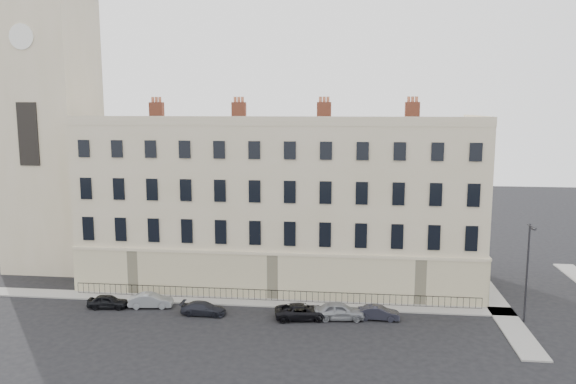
# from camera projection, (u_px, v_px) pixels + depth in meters

# --- Properties ---
(ground) EXTENTS (160.00, 160.00, 0.00)m
(ground) POSITION_uv_depth(u_px,v_px,m) (340.00, 329.00, 42.22)
(ground) COLOR black
(ground) RESTS_ON ground
(terrace) EXTENTS (36.22, 12.22, 17.00)m
(terrace) POSITION_uv_depth(u_px,v_px,m) (282.00, 203.00, 53.50)
(terrace) COLOR #C5B893
(terrace) RESTS_ON ground
(church_tower) EXTENTS (8.00, 8.13, 44.00)m
(church_tower) POSITION_uv_depth(u_px,v_px,m) (48.00, 86.00, 56.52)
(church_tower) COLOR #C5B893
(church_tower) RESTS_ON ground
(pavement_terrace) EXTENTS (48.00, 2.00, 0.12)m
(pavement_terrace) POSITION_uv_depth(u_px,v_px,m) (225.00, 301.00, 48.26)
(pavement_terrace) COLOR gray
(pavement_terrace) RESTS_ON ground
(pavement_east_return) EXTENTS (2.00, 24.00, 0.12)m
(pavement_east_return) POSITION_uv_depth(u_px,v_px,m) (493.00, 299.00, 48.59)
(pavement_east_return) COLOR gray
(pavement_east_return) RESTS_ON ground
(railings) EXTENTS (35.00, 0.04, 0.96)m
(railings) POSITION_uv_depth(u_px,v_px,m) (272.00, 295.00, 48.12)
(railings) COLOR black
(railings) RESTS_ON ground
(car_a) EXTENTS (3.40, 1.61, 1.12)m
(car_a) POSITION_uv_depth(u_px,v_px,m) (108.00, 301.00, 46.63)
(car_a) COLOR black
(car_a) RESTS_ON ground
(car_b) EXTENTS (3.74, 1.72, 1.19)m
(car_b) POSITION_uv_depth(u_px,v_px,m) (151.00, 300.00, 46.78)
(car_b) COLOR gray
(car_b) RESTS_ON ground
(car_c) EXTENTS (3.66, 1.51, 1.06)m
(car_c) POSITION_uv_depth(u_px,v_px,m) (203.00, 308.00, 45.13)
(car_c) COLOR black
(car_c) RESTS_ON ground
(car_d) EXTENTS (4.59, 2.70, 1.20)m
(car_d) POSITION_uv_depth(u_px,v_px,m) (302.00, 312.00, 44.25)
(car_d) COLOR black
(car_d) RESTS_ON ground
(car_e) EXTENTS (4.19, 2.05, 1.38)m
(car_e) POSITION_uv_depth(u_px,v_px,m) (339.00, 311.00, 44.16)
(car_e) COLOR gray
(car_e) RESTS_ON ground
(car_f) EXTENTS (3.33, 1.28, 1.08)m
(car_f) POSITION_uv_depth(u_px,v_px,m) (378.00, 313.00, 44.14)
(car_f) COLOR #21212C
(car_f) RESTS_ON ground
(streetlamp) EXTENTS (0.35, 1.69, 7.83)m
(streetlamp) POSITION_uv_depth(u_px,v_px,m) (527.00, 268.00, 43.04)
(streetlamp) COLOR #27272B
(streetlamp) RESTS_ON ground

